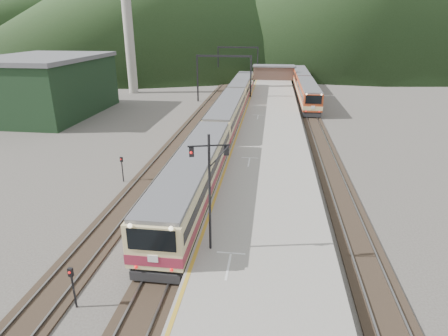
# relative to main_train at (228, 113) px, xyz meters

# --- Properties ---
(track_main) EXTENTS (2.60, 200.00, 0.23)m
(track_main) POSITION_rel_main_train_xyz_m (0.00, 3.16, -2.05)
(track_main) COLOR black
(track_main) RESTS_ON ground
(track_far) EXTENTS (2.60, 200.00, 0.23)m
(track_far) POSITION_rel_main_train_xyz_m (-5.00, 3.16, -2.05)
(track_far) COLOR black
(track_far) RESTS_ON ground
(track_second) EXTENTS (2.60, 200.00, 0.23)m
(track_second) POSITION_rel_main_train_xyz_m (11.50, 3.16, -2.05)
(track_second) COLOR black
(track_second) RESTS_ON ground
(platform) EXTENTS (8.00, 100.00, 1.00)m
(platform) POSITION_rel_main_train_xyz_m (5.60, 1.16, -1.62)
(platform) COLOR gray
(platform) RESTS_ON ground
(gantry_near) EXTENTS (9.55, 0.25, 8.00)m
(gantry_near) POSITION_rel_main_train_xyz_m (-2.85, 18.16, 3.47)
(gantry_near) COLOR black
(gantry_near) RESTS_ON ground
(gantry_far) EXTENTS (9.55, 0.25, 8.00)m
(gantry_far) POSITION_rel_main_train_xyz_m (-2.85, 43.16, 3.47)
(gantry_far) COLOR black
(gantry_far) RESTS_ON ground
(warehouse) EXTENTS (14.50, 20.50, 8.60)m
(warehouse) POSITION_rel_main_train_xyz_m (-28.00, 5.16, 2.20)
(warehouse) COLOR black
(warehouse) RESTS_ON ground
(smokestack) EXTENTS (1.80, 1.80, 30.00)m
(smokestack) POSITION_rel_main_train_xyz_m (-22.00, 25.16, 12.88)
(smokestack) COLOR #9E998E
(smokestack) RESTS_ON ground
(station_shed) EXTENTS (9.40, 4.40, 3.10)m
(station_shed) POSITION_rel_main_train_xyz_m (5.60, 41.16, 0.45)
(station_shed) COLOR #4F382F
(station_shed) RESTS_ON platform
(main_train) EXTENTS (3.09, 63.43, 3.78)m
(main_train) POSITION_rel_main_train_xyz_m (0.00, 0.00, 0.00)
(main_train) COLOR #DAC587
(main_train) RESTS_ON track_main
(second_train) EXTENTS (2.79, 38.08, 3.41)m
(second_train) POSITION_rel_main_train_xyz_m (11.50, 26.18, -0.18)
(second_train) COLOR #B5411F
(second_train) RESTS_ON track_second
(signal_mast) EXTENTS (2.14, 0.71, 6.73)m
(signal_mast) POSITION_rel_main_train_xyz_m (2.58, -29.29, 2.99)
(signal_mast) COLOR black
(signal_mast) RESTS_ON platform
(short_signal_a) EXTENTS (0.23, 0.17, 2.27)m
(short_signal_a) POSITION_rel_main_train_xyz_m (-3.34, -33.73, -0.65)
(short_signal_a) COLOR black
(short_signal_a) RESTS_ON ground
(short_signal_b) EXTENTS (0.26, 0.21, 2.27)m
(short_signal_b) POSITION_rel_main_train_xyz_m (-2.48, -3.02, -0.65)
(short_signal_b) COLOR black
(short_signal_b) RESTS_ON ground
(short_signal_c) EXTENTS (0.27, 0.24, 2.27)m
(short_signal_c) POSITION_rel_main_train_xyz_m (-6.97, -18.46, -0.65)
(short_signal_c) COLOR black
(short_signal_c) RESTS_ON ground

